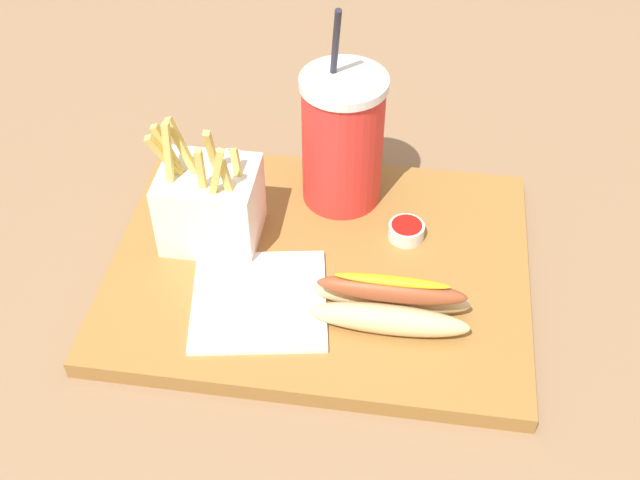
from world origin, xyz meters
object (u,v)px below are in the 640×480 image
(ketchup_cup_1, at_px, (231,163))
(ketchup_cup_2, at_px, (406,230))
(napkin_stack, at_px, (259,300))
(fries_basket, at_px, (210,204))
(soda_cup, at_px, (343,139))
(hot_dog_1, at_px, (390,303))

(ketchup_cup_1, distance_m, ketchup_cup_2, 0.23)
(napkin_stack, bearing_deg, fries_basket, -52.44)
(soda_cup, height_order, fries_basket, soda_cup)
(napkin_stack, bearing_deg, soda_cup, -109.26)
(soda_cup, height_order, hot_dog_1, soda_cup)
(ketchup_cup_1, bearing_deg, ketchup_cup_2, 158.61)
(hot_dog_1, bearing_deg, napkin_stack, -1.09)
(soda_cup, xyz_separation_m, ketchup_cup_2, (-0.08, 0.06, -0.07))
(fries_basket, distance_m, ketchup_cup_1, 0.12)
(ketchup_cup_2, height_order, napkin_stack, ketchup_cup_2)
(ketchup_cup_2, bearing_deg, soda_cup, -37.30)
(fries_basket, bearing_deg, soda_cup, -146.16)
(soda_cup, bearing_deg, fries_basket, 33.84)
(fries_basket, height_order, ketchup_cup_1, fries_basket)
(hot_dog_1, height_order, ketchup_cup_1, hot_dog_1)
(hot_dog_1, bearing_deg, ketchup_cup_1, -44.64)
(ketchup_cup_1, height_order, ketchup_cup_2, ketchup_cup_1)
(fries_basket, relative_size, ketchup_cup_2, 3.95)
(soda_cup, bearing_deg, napkin_stack, 70.74)
(ketchup_cup_2, distance_m, napkin_stack, 0.18)
(napkin_stack, bearing_deg, hot_dog_1, 178.91)
(soda_cup, relative_size, hot_dog_1, 1.52)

